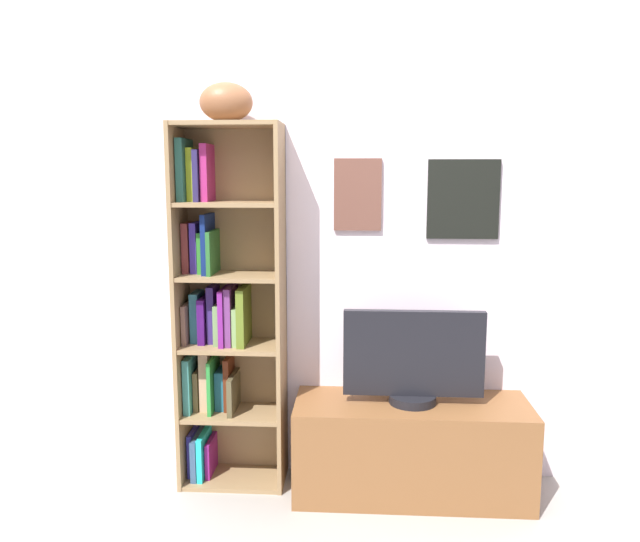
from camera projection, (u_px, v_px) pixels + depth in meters
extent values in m
cube|color=silver|center=(322.00, 224.00, 3.04)|extent=(4.80, 0.06, 2.54)
cube|color=brown|center=(358.00, 195.00, 2.96)|extent=(0.23, 0.02, 0.34)
cube|color=#C4B390|center=(358.00, 195.00, 2.96)|extent=(0.18, 0.01, 0.29)
cube|color=black|center=(463.00, 199.00, 2.93)|extent=(0.34, 0.02, 0.38)
cube|color=tan|center=(463.00, 199.00, 2.93)|extent=(0.29, 0.01, 0.33)
cube|color=#90714B|center=(181.00, 309.00, 2.97)|extent=(0.02, 0.28, 1.75)
cube|color=#90714B|center=(281.00, 310.00, 2.94)|extent=(0.02, 0.28, 1.75)
cube|color=#90714B|center=(236.00, 304.00, 3.09)|extent=(0.51, 0.01, 1.75)
cube|color=#90714B|center=(235.00, 478.00, 3.09)|extent=(0.47, 0.27, 0.02)
cube|color=#90714B|center=(233.00, 413.00, 3.04)|extent=(0.47, 0.27, 0.02)
cube|color=#90714B|center=(232.00, 346.00, 2.99)|extent=(0.47, 0.27, 0.02)
cube|color=#90714B|center=(230.00, 276.00, 2.93)|extent=(0.47, 0.27, 0.02)
cube|color=#90714B|center=(229.00, 204.00, 2.88)|extent=(0.47, 0.27, 0.02)
cube|color=#90714B|center=(227.00, 125.00, 2.82)|extent=(0.47, 0.27, 0.02)
cube|color=#3937B7|center=(194.00, 451.00, 3.13)|extent=(0.02, 0.18, 0.22)
cube|color=#314F71|center=(198.00, 454.00, 3.11)|extent=(0.03, 0.22, 0.21)
cube|color=#1EC5C1|center=(204.00, 453.00, 3.10)|extent=(0.03, 0.22, 0.22)
cube|color=#7F196E|center=(211.00, 455.00, 3.12)|extent=(0.02, 0.19, 0.18)
cube|color=#367E77|center=(192.00, 382.00, 3.05)|extent=(0.03, 0.21, 0.27)
cube|color=brown|center=(199.00, 388.00, 3.08)|extent=(0.02, 0.16, 0.20)
cube|color=tan|center=(207.00, 379.00, 3.07)|extent=(0.04, 0.15, 0.29)
cube|color=#268333|center=(213.00, 383.00, 3.05)|extent=(0.02, 0.21, 0.26)
cube|color=#1E5C73|center=(222.00, 388.00, 3.08)|extent=(0.04, 0.15, 0.20)
cube|color=#5C2411|center=(229.00, 382.00, 3.07)|extent=(0.03, 0.16, 0.26)
cube|color=brown|center=(234.00, 392.00, 3.04)|extent=(0.02, 0.22, 0.18)
cube|color=brown|center=(189.00, 322.00, 3.01)|extent=(0.02, 0.20, 0.19)
cube|color=#2B6777|center=(197.00, 316.00, 3.03)|extent=(0.04, 0.15, 0.24)
cube|color=#3A0F5B|center=(205.00, 319.00, 3.02)|extent=(0.03, 0.18, 0.22)
cube|color=navy|center=(214.00, 313.00, 3.02)|extent=(0.03, 0.15, 0.28)
cube|color=#6B9256|center=(220.00, 323.00, 3.01)|extent=(0.03, 0.19, 0.19)
cube|color=#731D7F|center=(225.00, 316.00, 2.98)|extent=(0.02, 0.22, 0.27)
cube|color=#693071|center=(231.00, 314.00, 2.99)|extent=(0.03, 0.21, 0.28)
cube|color=#7EA261|center=(238.00, 324.00, 3.00)|extent=(0.02, 0.20, 0.18)
cube|color=#5A6F21|center=(244.00, 315.00, 2.98)|extent=(0.04, 0.22, 0.28)
cube|color=maroon|center=(189.00, 247.00, 2.98)|extent=(0.03, 0.15, 0.24)
cube|color=#442FAA|center=(197.00, 247.00, 2.98)|extent=(0.03, 0.14, 0.24)
cube|color=#2D812A|center=(204.00, 252.00, 2.97)|extent=(0.03, 0.16, 0.20)
cube|color=navy|center=(208.00, 244.00, 2.94)|extent=(0.02, 0.20, 0.28)
cube|color=#26632A|center=(213.00, 252.00, 2.94)|extent=(0.02, 0.22, 0.21)
cube|color=#25574B|center=(185.00, 170.00, 2.90)|extent=(0.03, 0.20, 0.29)
cube|color=#A0B422|center=(193.00, 175.00, 2.92)|extent=(0.03, 0.15, 0.25)
cube|color=#261F4E|center=(200.00, 176.00, 2.90)|extent=(0.03, 0.19, 0.24)
cube|color=#A22267|center=(208.00, 173.00, 2.91)|extent=(0.03, 0.17, 0.27)
ellipsoid|color=brown|center=(226.00, 102.00, 2.81)|extent=(0.26, 0.21, 0.18)
cube|color=brown|center=(411.00, 448.00, 2.94)|extent=(1.10, 0.41, 0.45)
cube|color=brown|center=(415.00, 468.00, 2.74)|extent=(0.99, 0.01, 0.29)
cylinder|color=black|center=(412.00, 399.00, 2.90)|extent=(0.22, 0.22, 0.04)
cube|color=black|center=(414.00, 353.00, 2.87)|extent=(0.65, 0.04, 0.40)
cube|color=white|center=(414.00, 354.00, 2.85)|extent=(0.61, 0.01, 0.36)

